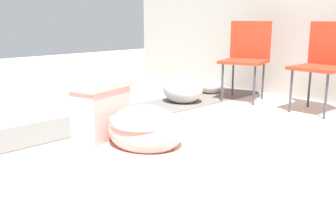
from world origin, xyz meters
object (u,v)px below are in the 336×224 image
boulder_near (211,86)px  boulder_far (183,88)px  folding_chair_middle (325,57)px  folding_chair_left (247,52)px  toilet (131,134)px

boulder_near → boulder_far: bearing=-78.3°
boulder_near → folding_chair_middle: bearing=2.5°
boulder_far → folding_chair_middle: bearing=30.4°
folding_chair_left → boulder_near: (-0.46, -0.02, -0.42)m
toilet → folding_chair_left: folding_chair_left is taller
toilet → folding_chair_middle: bearing=72.9°
folding_chair_left → toilet: bearing=0.9°
folding_chair_middle → folding_chair_left: bearing=-85.5°
folding_chair_left → boulder_far: folding_chair_left is taller
toilet → boulder_far: size_ratio=1.65×
folding_chair_middle → boulder_far: (-1.16, -0.68, -0.35)m
folding_chair_middle → boulder_near: folding_chair_middle is taller
toilet → folding_chair_middle: 2.26m
toilet → boulder_near: bearing=104.1°
toilet → folding_chair_left: (-0.74, 2.21, 0.29)m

